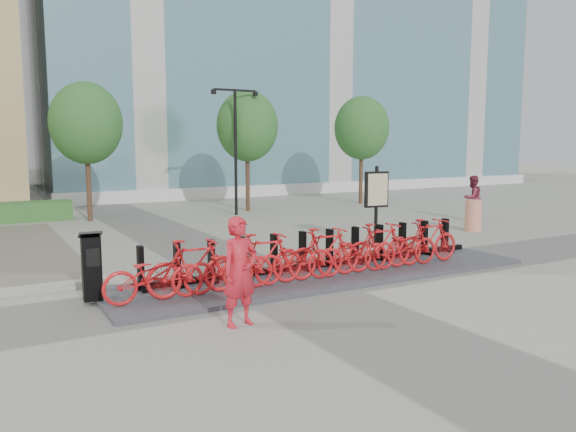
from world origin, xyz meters
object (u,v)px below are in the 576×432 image
pedestrian (472,198)px  kiosk (92,267)px  construction_barrel (473,216)px  bike_0 (154,275)px  map_sign (377,193)px  worker_red (240,272)px

pedestrian → kiosk: bearing=16.5°
pedestrian → construction_barrel: pedestrian is taller
bike_0 → map_sign: size_ratio=0.82×
kiosk → pedestrian: 15.20m
worker_red → pedestrian: 14.46m
bike_0 → pedestrian: size_ratio=1.08×
map_sign → kiosk: bearing=-157.4°
pedestrian → map_sign: bearing=18.7°
bike_0 → kiosk: (-0.94, 0.62, 0.13)m
bike_0 → map_sign: (7.25, 2.90, 0.92)m
kiosk → construction_barrel: (12.54, 2.67, -0.18)m
kiosk → bike_0: bearing=-29.9°
bike_0 → pedestrian: (13.57, 5.13, 0.28)m
kiosk → pedestrian: pedestrian is taller
worker_red → construction_barrel: size_ratio=1.70×
pedestrian → construction_barrel: 2.72m
bike_0 → construction_barrel: (11.60, 3.29, -0.05)m
kiosk → map_sign: size_ratio=0.57×
construction_barrel → map_sign: size_ratio=0.46×
bike_0 → construction_barrel: bike_0 is taller
kiosk → map_sign: map_sign is taller
pedestrian → map_sign: map_sign is taller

